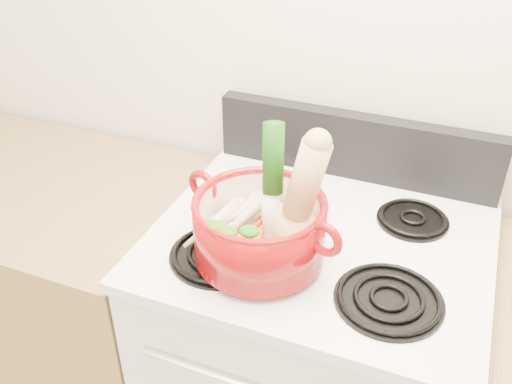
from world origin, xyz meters
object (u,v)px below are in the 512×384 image
at_px(stove_body, 310,373).
at_px(squash, 298,196).
at_px(dutch_oven, 260,229).
at_px(leek, 271,183).

xyz_separation_m(stove_body, squash, (-0.03, -0.11, 0.67)).
relative_size(stove_body, dutch_oven, 3.25).
distance_m(stove_body, squash, 0.68).
height_order(stove_body, squash, squash).
relative_size(stove_body, leek, 3.22).
bearing_deg(dutch_oven, stove_body, 68.88).
relative_size(dutch_oven, leek, 0.99).
bearing_deg(stove_body, squash, -102.59).
height_order(squash, leek, leek).
relative_size(stove_body, squash, 3.49).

